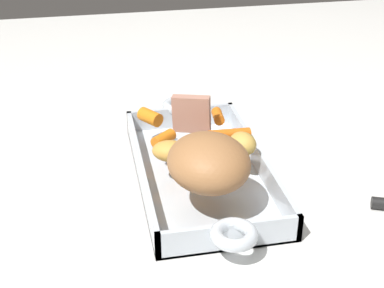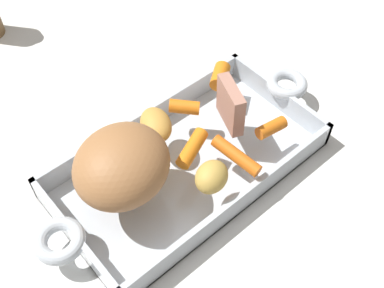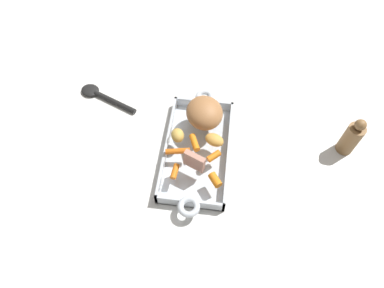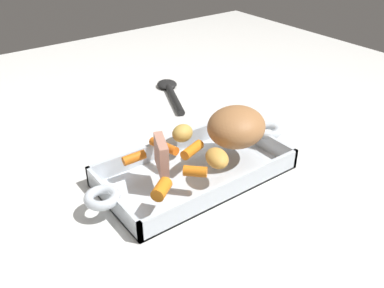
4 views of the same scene
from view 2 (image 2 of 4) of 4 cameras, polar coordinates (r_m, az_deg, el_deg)
The scene contains 11 objects.
ground_plane at distance 0.65m, azimuth -0.51°, elevation -3.04°, with size 1.95×1.95×0.00m, color white.
roasting_dish at distance 0.64m, azimuth -0.52°, elevation -2.32°, with size 0.45×0.20×0.05m.
pork_roast at distance 0.56m, azimuth -8.53°, elevation -2.58°, with size 0.12×0.11×0.08m, color #A87042.
roast_slice_thick at distance 0.62m, azimuth 4.96°, elevation 4.53°, with size 0.02×0.06×0.06m, color tan.
baby_carrot_southwest at distance 0.65m, azimuth -0.92°, elevation 4.51°, with size 0.02×0.02×0.04m, color orange.
baby_carrot_center_left at distance 0.60m, azimuth 0.34°, elevation -0.30°, with size 0.02×0.02×0.06m, color orange.
baby_carrot_southeast at distance 0.63m, azimuth 9.60°, elevation 1.95°, with size 0.02×0.02×0.04m, color orange.
baby_carrot_northeast at distance 0.69m, azimuth 3.43°, elevation 8.22°, with size 0.02×0.02×0.04m, color orange.
baby_carrot_short at distance 0.60m, azimuth 5.39°, elevation -1.40°, with size 0.02×0.02×0.07m, color orange.
potato_whole at distance 0.57m, azimuth 2.39°, elevation -4.00°, with size 0.05×0.04×0.03m, color gold.
potato_halved at distance 0.62m, azimuth -4.40°, elevation 2.37°, with size 0.06×0.04×0.03m, color gold.
Camera 2 is at (0.24, 0.29, 0.53)m, focal length 43.97 mm.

